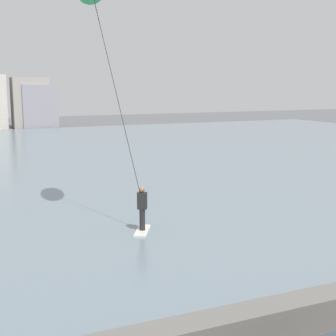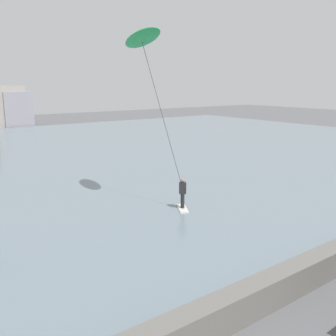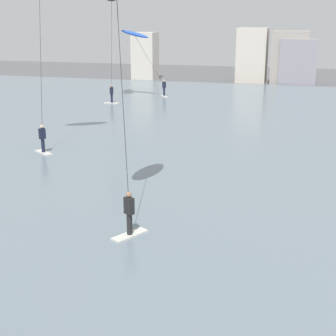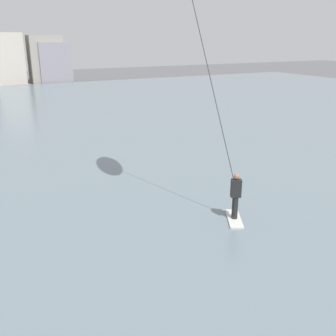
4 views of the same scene
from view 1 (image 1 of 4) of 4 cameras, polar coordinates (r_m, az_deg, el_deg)
seawall_barrier at (r=10.99m, az=14.76°, el=-16.78°), size 60.00×0.70×0.96m
water_bay at (r=35.24m, az=-13.50°, el=0.83°), size 84.00×52.00×0.10m
kitesurfer_green at (r=18.65m, az=-8.35°, el=18.05°), size 2.35×4.54×9.23m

